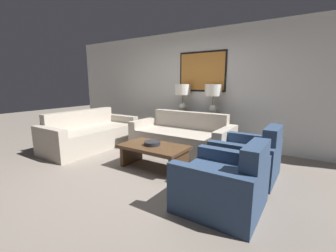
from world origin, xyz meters
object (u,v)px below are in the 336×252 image
at_px(table_lamp_right, 213,93).
at_px(armchair_near_back_wall, 248,159).
at_px(console_table, 196,129).
at_px(table_lamp_left, 183,92).
at_px(decorative_bowl, 152,143).
at_px(couch_by_side, 91,135).
at_px(couch_by_back_wall, 182,138).
at_px(armchair_near_camera, 223,185).
at_px(coffee_table, 154,152).

distance_m(table_lamp_right, armchair_near_back_wall, 1.91).
relative_size(console_table, armchair_near_back_wall, 1.38).
bearing_deg(table_lamp_left, decorative_bowl, -76.40).
distance_m(couch_by_side, decorative_bowl, 1.95).
xyz_separation_m(couch_by_back_wall, armchair_near_back_wall, (1.50, -0.55, -0.00)).
bearing_deg(couch_by_side, armchair_near_camera, -13.02).
relative_size(table_lamp_left, table_lamp_right, 1.00).
bearing_deg(armchair_near_back_wall, couch_by_back_wall, 159.99).
xyz_separation_m(table_lamp_left, table_lamp_right, (0.77, 0.00, 0.00)).
bearing_deg(table_lamp_left, coffee_table, -75.59).
bearing_deg(console_table, table_lamp_left, -180.00).
xyz_separation_m(coffee_table, armchair_near_camera, (1.42, -0.54, -0.01)).
relative_size(couch_by_back_wall, couch_by_side, 1.00).
bearing_deg(decorative_bowl, armchair_near_camera, -20.52).
height_order(decorative_bowl, armchair_near_camera, armchair_near_camera).
bearing_deg(armchair_near_camera, table_lamp_right, 115.49).
bearing_deg(decorative_bowl, table_lamp_left, 103.60).
bearing_deg(decorative_bowl, couch_by_side, 172.94).
relative_size(table_lamp_left, decorative_bowl, 2.39).
distance_m(armchair_near_back_wall, armchair_near_camera, 1.09).
bearing_deg(armchair_near_camera, console_table, 122.71).
relative_size(couch_by_back_wall, decorative_bowl, 7.65).
bearing_deg(couch_by_back_wall, couch_by_side, -155.65).
bearing_deg(couch_by_side, table_lamp_left, 46.00).
bearing_deg(table_lamp_right, couch_by_back_wall, -118.92).
bearing_deg(table_lamp_right, decorative_bowl, -100.71).
xyz_separation_m(table_lamp_left, armchair_near_camera, (1.88, -2.33, -0.94)).
bearing_deg(console_table, armchair_near_camera, -57.29).
bearing_deg(console_table, couch_by_side, -140.53).
height_order(table_lamp_left, couch_by_back_wall, table_lamp_left).
relative_size(table_lamp_left, armchair_near_camera, 0.72).
bearing_deg(coffee_table, armchair_near_camera, -20.92).
distance_m(couch_by_back_wall, armchair_near_camera, 2.22).
distance_m(table_lamp_right, couch_by_back_wall, 1.23).
relative_size(console_table, table_lamp_left, 1.92).
distance_m(table_lamp_left, couch_by_side, 2.35).
bearing_deg(coffee_table, table_lamp_right, 80.11).
relative_size(console_table, table_lamp_right, 1.92).
distance_m(couch_by_back_wall, armchair_near_back_wall, 1.59).
height_order(table_lamp_left, armchair_near_back_wall, table_lamp_left).
distance_m(couch_by_back_wall, coffee_table, 1.09).
height_order(decorative_bowl, armchair_near_back_wall, armchair_near_back_wall).
relative_size(console_table, couch_by_side, 0.60).
xyz_separation_m(couch_by_back_wall, decorative_bowl, (0.05, -1.09, 0.15)).
height_order(coffee_table, armchair_near_back_wall, armchair_near_back_wall).
bearing_deg(table_lamp_left, couch_by_back_wall, -61.08).
bearing_deg(table_lamp_right, coffee_table, -99.89).
distance_m(table_lamp_right, armchair_near_camera, 2.75).
relative_size(couch_by_back_wall, armchair_near_camera, 2.30).
bearing_deg(console_table, decorative_bowl, -88.49).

